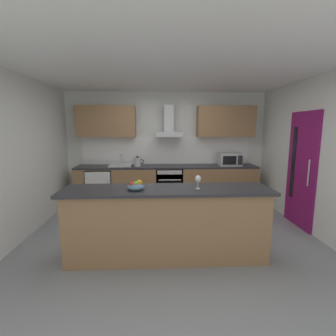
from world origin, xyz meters
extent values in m
cube|color=gray|center=(0.00, 0.00, -0.01)|extent=(5.70, 4.92, 0.02)
cube|color=white|center=(0.00, 0.00, 2.61)|extent=(5.70, 4.92, 0.02)
cube|color=silver|center=(0.00, 2.02, 1.30)|extent=(5.70, 0.12, 2.60)
cube|color=silver|center=(-2.41, 0.00, 1.30)|extent=(0.12, 4.92, 2.60)
cube|color=silver|center=(2.41, 0.00, 1.30)|extent=(0.12, 4.92, 2.60)
cube|color=white|center=(0.00, 1.95, 1.23)|extent=(4.00, 0.02, 0.66)
cube|color=olive|center=(0.00, 1.64, 0.43)|extent=(4.14, 0.60, 0.86)
cube|color=#28282D|center=(0.00, 1.64, 0.88)|extent=(4.14, 0.60, 0.04)
cube|color=olive|center=(-0.10, -0.85, 0.47)|extent=(2.64, 0.52, 0.94)
cube|color=#28282D|center=(-0.10, -0.85, 0.96)|extent=(2.74, 0.64, 0.04)
cube|color=olive|center=(-1.38, 1.79, 1.91)|extent=(1.32, 0.32, 0.70)
cube|color=olive|center=(1.38, 1.79, 1.91)|extent=(1.32, 0.32, 0.70)
cube|color=#7A1456|center=(2.34, 0.21, 1.02)|extent=(0.04, 0.85, 2.05)
cube|color=black|center=(2.31, 0.45, 1.13)|extent=(0.01, 0.11, 1.31)
cylinder|color=#B7BABC|center=(2.30, -0.06, 1.02)|extent=(0.03, 0.03, 0.45)
cube|color=slate|center=(0.05, 1.62, 0.46)|extent=(0.60, 0.56, 0.80)
cube|color=black|center=(0.05, 1.33, 0.40)|extent=(0.50, 0.02, 0.48)
cube|color=#B7BABC|center=(0.05, 1.33, 0.80)|extent=(0.54, 0.02, 0.09)
cylinder|color=#B7BABC|center=(0.05, 1.29, 0.64)|extent=(0.49, 0.02, 0.02)
cube|color=white|center=(-1.52, 1.62, 0.42)|extent=(0.58, 0.56, 0.85)
cube|color=silver|center=(-1.52, 1.33, 0.43)|extent=(0.55, 0.02, 0.80)
cylinder|color=#B7BABC|center=(-1.30, 1.31, 0.47)|extent=(0.02, 0.02, 0.38)
cube|color=#B7BABC|center=(1.45, 1.59, 1.05)|extent=(0.50, 0.36, 0.30)
cube|color=black|center=(1.39, 1.40, 1.05)|extent=(0.30, 0.02, 0.19)
cube|color=black|center=(1.63, 1.40, 1.05)|extent=(0.10, 0.01, 0.21)
cube|color=silver|center=(-1.06, 1.62, 0.92)|extent=(0.50, 0.40, 0.04)
cylinder|color=#B7BABC|center=(-1.06, 1.75, 1.03)|extent=(0.03, 0.03, 0.26)
cylinder|color=#B7BABC|center=(-1.06, 1.67, 1.15)|extent=(0.03, 0.16, 0.03)
cylinder|color=#B7BABC|center=(-0.67, 1.58, 1.00)|extent=(0.15, 0.15, 0.20)
sphere|color=black|center=(-0.67, 1.58, 1.11)|extent=(0.06, 0.06, 0.06)
cone|color=#B7BABC|center=(-0.77, 1.58, 1.04)|extent=(0.09, 0.04, 0.07)
torus|color=black|center=(-0.58, 1.58, 1.01)|extent=(0.11, 0.02, 0.11)
cube|color=#B7BABC|center=(0.05, 1.72, 1.62)|extent=(0.62, 0.45, 0.12)
cube|color=#B7BABC|center=(0.05, 1.77, 1.98)|extent=(0.22, 0.22, 0.60)
cylinder|color=silver|center=(0.30, -0.88, 0.99)|extent=(0.07, 0.07, 0.01)
cylinder|color=silver|center=(0.30, -0.88, 1.03)|extent=(0.01, 0.01, 0.09)
ellipsoid|color=silver|center=(0.30, -0.88, 1.11)|extent=(0.08, 0.08, 0.10)
ellipsoid|color=slate|center=(-0.50, -0.90, 1.02)|extent=(0.22, 0.22, 0.09)
sphere|color=red|center=(-0.54, -0.92, 1.06)|extent=(0.06, 0.06, 0.06)
sphere|color=orange|center=(-0.46, -0.87, 1.07)|extent=(0.08, 0.08, 0.08)
sphere|color=#66B233|center=(-0.50, -0.90, 1.06)|extent=(0.07, 0.07, 0.07)
camera|label=1|loc=(-0.23, -4.00, 1.77)|focal=26.46mm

